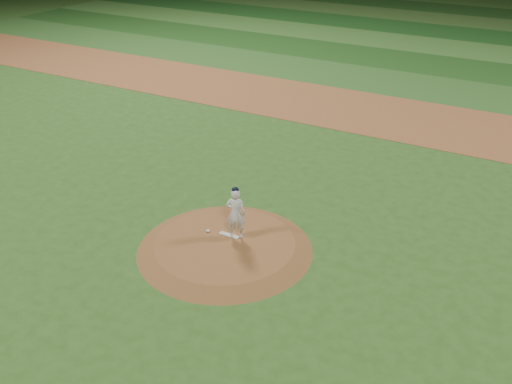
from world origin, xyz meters
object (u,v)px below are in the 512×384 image
at_px(pitchers_mound, 225,246).
at_px(pitching_rubber, 229,235).
at_px(rosin_bag, 208,231).
at_px(pitcher_on_mound, 236,213).

xyz_separation_m(pitchers_mound, pitching_rubber, (-0.09, 0.40, 0.14)).
relative_size(pitchers_mound, rosin_bag, 40.96).
xyz_separation_m(pitchers_mound, rosin_bag, (-0.80, 0.27, 0.16)).
relative_size(pitchers_mound, pitcher_on_mound, 3.11).
distance_m(pitchers_mound, rosin_bag, 0.86).
height_order(pitchers_mound, pitcher_on_mound, pitcher_on_mound).
bearing_deg(rosin_bag, pitcher_on_mound, 10.89).
distance_m(pitching_rubber, rosin_bag, 0.73).
bearing_deg(rosin_bag, pitching_rubber, 10.31).
relative_size(pitching_rubber, rosin_bag, 5.11).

